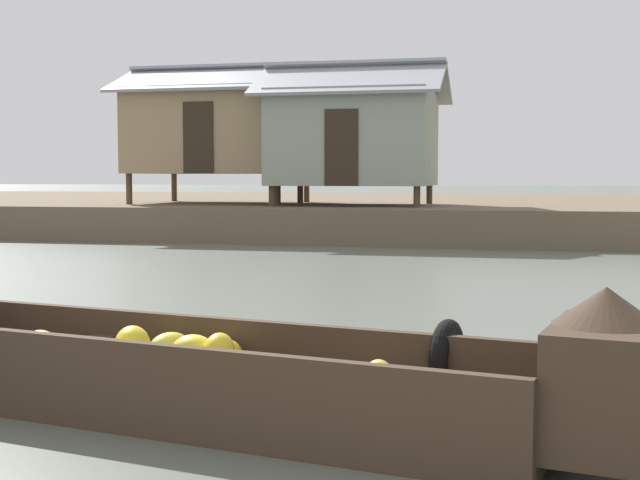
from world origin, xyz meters
TOP-DOWN VIEW (x-y plane):
  - ground_plane at (0.00, 10.00)m, footprint 300.00×300.00m
  - riverbank_strip at (0.00, 27.85)m, footprint 160.00×20.00m
  - banana_boat at (-0.95, 4.09)m, footprint 5.75×2.00m
  - stilt_house_left at (-6.89, 21.58)m, footprint 5.12×3.93m
  - stilt_house_mid_left at (-3.04, 20.70)m, footprint 4.62×3.65m

SIDE VIEW (x-z plane):
  - ground_plane at x=0.00m, z-range 0.00..0.00m
  - banana_boat at x=-0.95m, z-range -0.16..0.82m
  - riverbank_strip at x=0.00m, z-range 0.00..0.83m
  - stilt_house_mid_left at x=-3.04m, z-range 0.77..4.38m
  - stilt_house_left at x=-6.89m, z-range 0.95..4.69m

